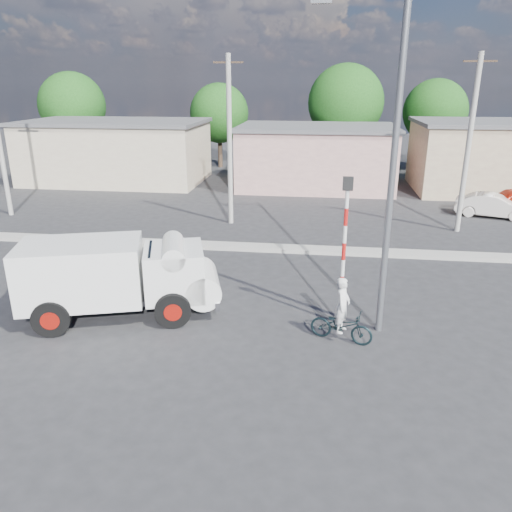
# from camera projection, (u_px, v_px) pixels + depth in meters

# --- Properties ---
(ground_plane) EXTENTS (120.00, 120.00, 0.00)m
(ground_plane) POSITION_uv_depth(u_px,v_px,m) (224.00, 340.00, 13.81)
(ground_plane) COLOR #28282B
(ground_plane) RESTS_ON ground
(median) EXTENTS (40.00, 0.80, 0.16)m
(median) POSITION_uv_depth(u_px,v_px,m) (260.00, 248.00, 21.27)
(median) COLOR #99968E
(median) RESTS_ON ground
(truck) EXTENTS (6.10, 3.65, 2.38)m
(truck) POSITION_uv_depth(u_px,v_px,m) (121.00, 275.00, 14.86)
(truck) COLOR black
(truck) RESTS_ON ground
(bicycle) EXTENTS (1.85, 1.11, 0.92)m
(bicycle) POSITION_uv_depth(u_px,v_px,m) (341.00, 326.00, 13.66)
(bicycle) COLOR black
(bicycle) RESTS_ON ground
(cyclist) EXTENTS (0.53, 0.66, 1.56)m
(cyclist) POSITION_uv_depth(u_px,v_px,m) (342.00, 315.00, 13.55)
(cyclist) COLOR white
(cyclist) RESTS_ON ground
(car_cream) EXTENTS (3.94, 2.36, 1.23)m
(car_cream) POSITION_uv_depth(u_px,v_px,m) (493.00, 206.00, 26.17)
(car_cream) COLOR silver
(car_cream) RESTS_ON ground
(traffic_pole) EXTENTS (0.28, 0.18, 4.36)m
(traffic_pole) POSITION_uv_depth(u_px,v_px,m) (345.00, 240.00, 13.95)
(traffic_pole) COLOR red
(traffic_pole) RESTS_ON ground
(streetlight) EXTENTS (2.34, 0.22, 9.00)m
(streetlight) POSITION_uv_depth(u_px,v_px,m) (387.00, 157.00, 12.77)
(streetlight) COLOR slate
(streetlight) RESTS_ON ground
(building_row) EXTENTS (37.80, 7.30, 4.44)m
(building_row) POSITION_uv_depth(u_px,v_px,m) (303.00, 154.00, 33.54)
(building_row) COLOR beige
(building_row) RESTS_ON ground
(tree_row) EXTENTS (34.13, 7.32, 8.10)m
(tree_row) POSITION_uv_depth(u_px,v_px,m) (265.00, 107.00, 39.25)
(tree_row) COLOR #38281E
(tree_row) RESTS_ON ground
(utility_poles) EXTENTS (35.40, 0.24, 8.00)m
(utility_poles) POSITION_uv_depth(u_px,v_px,m) (340.00, 143.00, 23.27)
(utility_poles) COLOR #99968E
(utility_poles) RESTS_ON ground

